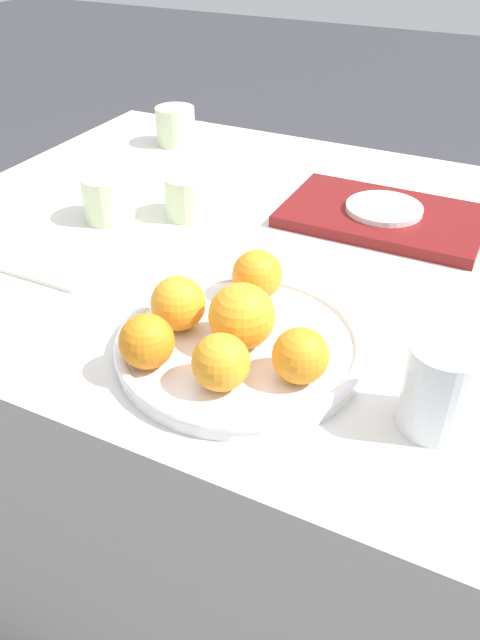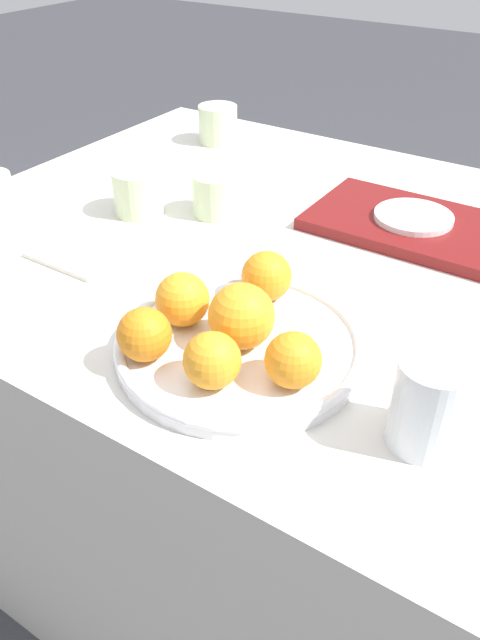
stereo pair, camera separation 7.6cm
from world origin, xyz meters
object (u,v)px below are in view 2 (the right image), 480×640
(orange_4, at_px, (266,276))
(napkin, at_px, (79,253))
(orange_5, at_px, (293,360))
(cup_2, at_px, (216,194))
(side_plate, at_px, (414,217))
(orange_2, at_px, (182,299))
(water_glass, at_px, (429,403))
(cup_0, at_px, (138,192))
(orange_0, at_px, (241,316))
(cup_3, at_px, (218,124))
(fruit_platter, at_px, (240,344))
(serving_tray, at_px, (412,225))
(orange_3, at_px, (144,334))
(orange_1, at_px, (212,360))

(orange_4, bearing_deg, napkin, -173.57)
(orange_5, xyz_separation_m, cup_2, (-0.35, 0.34, -0.01))
(orange_4, height_order, side_plate, orange_4)
(orange_2, relative_size, orange_5, 1.07)
(water_glass, bearing_deg, cup_0, 157.07)
(orange_0, xyz_separation_m, cup_3, (-0.47, 0.62, -0.02))
(fruit_platter, distance_m, orange_2, 0.09)
(orange_4, bearing_deg, cup_3, 130.50)
(orange_5, bearing_deg, cup_3, 130.58)
(serving_tray, height_order, napkin, serving_tray)
(orange_3, bearing_deg, napkin, 150.43)
(cup_0, bearing_deg, cup_2, 30.99)
(side_plate, relative_size, cup_3, 1.52)
(orange_4, distance_m, cup_2, 0.31)
(orange_5, relative_size, side_plate, 0.50)
(napkin, bearing_deg, orange_3, -29.57)
(orange_5, height_order, cup_2, orange_5)
(cup_0, bearing_deg, orange_1, -39.63)
(serving_tray, bearing_deg, orange_4, -104.22)
(cup_2, bearing_deg, orange_1, -55.38)
(fruit_platter, xyz_separation_m, cup_0, (-0.37, 0.24, 0.03))
(fruit_platter, xyz_separation_m, orange_1, (0.02, -0.08, 0.04))
(cup_0, bearing_deg, water_glass, -22.93)
(serving_tray, relative_size, cup_3, 3.93)
(napkin, bearing_deg, orange_1, -22.20)
(orange_2, xyz_separation_m, orange_4, (0.06, 0.11, -0.00))
(orange_1, height_order, side_plate, orange_1)
(orange_1, relative_size, cup_3, 0.77)
(orange_3, bearing_deg, cup_3, 118.72)
(orange_1, distance_m, orange_2, 0.13)
(napkin, bearing_deg, side_plate, 42.38)
(orange_3, bearing_deg, orange_0, 45.98)
(orange_2, relative_size, orange_4, 1.02)
(cup_3, bearing_deg, orange_3, -61.28)
(orange_0, distance_m, cup_3, 0.78)
(fruit_platter, height_order, orange_1, orange_1)
(cup_0, bearing_deg, orange_2, -40.38)
(orange_2, xyz_separation_m, serving_tray, (0.15, 0.45, -0.04))
(orange_4, xyz_separation_m, side_plate, (0.09, 0.34, -0.03))
(orange_4, height_order, cup_2, orange_4)
(fruit_platter, xyz_separation_m, water_glass, (0.24, -0.02, 0.04))
(orange_5, bearing_deg, orange_4, 130.88)
(orange_1, bearing_deg, cup_2, 124.62)
(fruit_platter, xyz_separation_m, cup_2, (-0.26, 0.31, 0.02))
(orange_3, distance_m, napkin, 0.32)
(orange_3, height_order, serving_tray, orange_3)
(orange_0, distance_m, orange_4, 0.11)
(water_glass, relative_size, serving_tray, 0.31)
(water_glass, relative_size, cup_2, 1.29)
(orange_2, relative_size, orange_3, 1.07)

